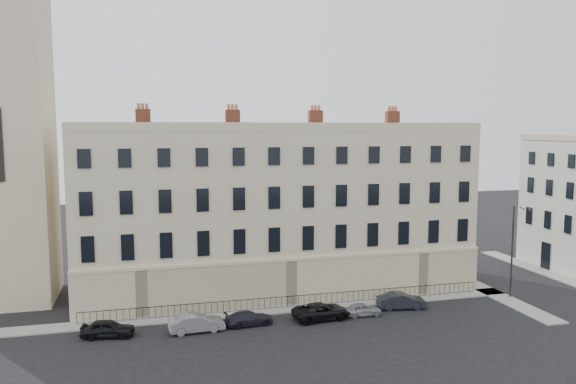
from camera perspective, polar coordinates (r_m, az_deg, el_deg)
name	(u,v)px	position (r m, az deg, el deg)	size (l,w,h in m)	color
ground	(384,322)	(46.28, 9.70, -12.94)	(160.00, 160.00, 0.00)	black
terrace	(275,210)	(53.65, -1.28, -1.88)	(36.22, 12.22, 17.00)	beige
pavement_terrace	(248,312)	(47.93, -4.09, -12.09)	(48.00, 2.00, 0.12)	gray
pavement_east_return	(472,283)	(59.00, 18.15, -8.82)	(2.00, 24.00, 0.12)	gray
pavement_adjacent	(544,272)	(66.33, 24.55, -7.39)	(2.00, 20.00, 0.12)	gray
railings	(293,301)	(48.99, 0.51, -11.05)	(35.00, 0.04, 0.96)	black
car_a	(108,329)	(44.52, -17.83, -13.06)	(1.55, 3.86, 1.32)	black
car_b	(197,323)	(44.06, -9.27, -12.99)	(1.46, 4.18, 1.38)	gray
car_c	(249,318)	(45.01, -3.98, -12.67)	(1.55, 3.82, 1.11)	black
car_d	(322,311)	(46.23, 3.44, -12.00)	(2.19, 4.76, 1.32)	black
car_e	(362,309)	(47.38, 7.57, -11.74)	(1.28, 3.17, 1.08)	gray
car_f	(401,301)	(49.64, 11.46, -10.78)	(1.45, 4.15, 1.37)	#1F2229
streetlamp	(513,248)	(54.36, 21.93, -5.26)	(0.87, 1.72, 8.44)	#292A2E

